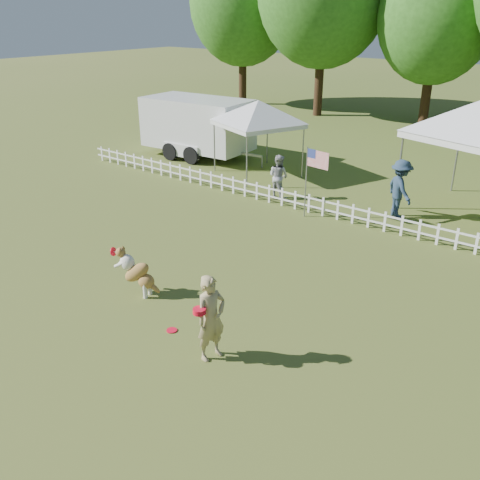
# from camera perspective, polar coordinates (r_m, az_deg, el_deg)

# --- Properties ---
(ground) EXTENTS (120.00, 120.00, 0.00)m
(ground) POSITION_cam_1_polar(r_m,az_deg,el_deg) (11.36, -8.16, -7.70)
(ground) COLOR #3E561B
(ground) RESTS_ON ground
(picket_fence) EXTENTS (22.00, 0.08, 0.60)m
(picket_fence) POSITION_cam_1_polar(r_m,az_deg,el_deg) (16.33, 9.61, 3.33)
(picket_fence) COLOR white
(picket_fence) RESTS_ON ground
(handler) EXTENTS (0.50, 0.66, 1.63)m
(handler) POSITION_cam_1_polar(r_m,az_deg,el_deg) (9.54, -3.10, -8.31)
(handler) COLOR tan
(handler) RESTS_ON ground
(dog) EXTENTS (1.09, 0.61, 1.07)m
(dog) POSITION_cam_1_polar(r_m,az_deg,el_deg) (11.90, -10.88, -3.42)
(dog) COLOR brown
(dog) RESTS_ON ground
(frisbee_on_turf) EXTENTS (0.26, 0.26, 0.02)m
(frisbee_on_turf) POSITION_cam_1_polar(r_m,az_deg,el_deg) (10.76, -7.29, -9.53)
(frisbee_on_turf) COLOR red
(frisbee_on_turf) RESTS_ON ground
(canopy_tent_left) EXTENTS (3.41, 3.41, 2.72)m
(canopy_tent_left) POSITION_cam_1_polar(r_m,az_deg,el_deg) (20.32, 1.93, 10.74)
(canopy_tent_left) COLOR silver
(canopy_tent_left) RESTS_ON ground
(canopy_tent_right) EXTENTS (4.05, 4.05, 3.38)m
(canopy_tent_right) POSITION_cam_1_polar(r_m,az_deg,el_deg) (17.65, 23.71, 7.93)
(canopy_tent_right) COLOR silver
(canopy_tent_right) RESTS_ON ground
(cargo_trailer) EXTENTS (5.80, 2.86, 2.48)m
(cargo_trailer) POSITION_cam_1_polar(r_m,az_deg,el_deg) (23.03, -4.54, 11.91)
(cargo_trailer) COLOR silver
(cargo_trailer) RESTS_ON ground
(flag_pole) EXTENTS (0.83, 0.20, 2.16)m
(flag_pole) POSITION_cam_1_polar(r_m,az_deg,el_deg) (16.10, 7.04, 6.11)
(flag_pole) COLOR gray
(flag_pole) RESTS_ON ground
(spectator_a) EXTENTS (0.76, 0.61, 1.46)m
(spectator_a) POSITION_cam_1_polar(r_m,az_deg,el_deg) (17.84, 4.13, 6.79)
(spectator_a) COLOR #9D9EA3
(spectator_a) RESTS_ON ground
(spectator_b) EXTENTS (1.30, 1.23, 1.76)m
(spectator_b) POSITION_cam_1_polar(r_m,az_deg,el_deg) (16.73, 16.70, 5.26)
(spectator_b) COLOR #23354B
(spectator_b) RESTS_ON ground
(tree_far_left) EXTENTS (6.60, 6.60, 11.00)m
(tree_far_left) POSITION_cam_1_polar(r_m,az_deg,el_deg) (36.18, 0.30, 22.95)
(tree_far_left) COLOR #295919
(tree_far_left) RESTS_ON ground
(tree_left) EXTENTS (7.40, 7.40, 12.00)m
(tree_left) POSITION_cam_1_polar(r_m,az_deg,el_deg) (32.41, 8.88, 23.52)
(tree_left) COLOR #295919
(tree_left) RESTS_ON ground
(tree_center_left) EXTENTS (6.00, 6.00, 9.80)m
(tree_center_left) POSITION_cam_1_polar(r_m,az_deg,el_deg) (30.83, 20.09, 20.44)
(tree_center_left) COLOR #295919
(tree_center_left) RESTS_ON ground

